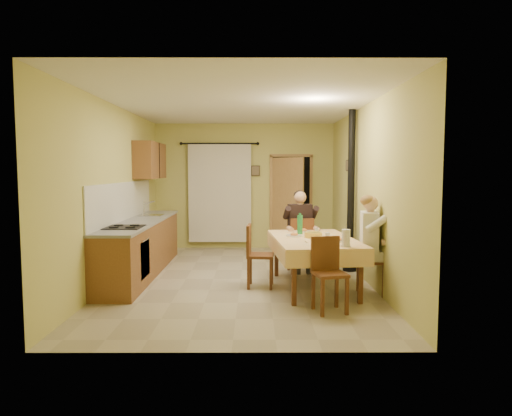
{
  "coord_description": "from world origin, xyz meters",
  "views": [
    {
      "loc": [
        0.22,
        -7.29,
        1.77
      ],
      "look_at": [
        0.25,
        0.1,
        1.15
      ],
      "focal_mm": 32.0,
      "sensor_mm": 36.0,
      "label": 1
    }
  ],
  "objects_px": {
    "man_right": "(371,233)",
    "chair_near": "(329,289)",
    "chair_right": "(371,274)",
    "stove_flue": "(351,213)",
    "man_far": "(300,222)",
    "chair_far": "(300,256)",
    "dining_table": "(314,263)",
    "chair_left": "(259,268)"
  },
  "relations": [
    {
      "from": "man_right",
      "to": "chair_right",
      "type": "bearing_deg",
      "value": -90.0
    },
    {
      "from": "chair_left",
      "to": "man_far",
      "type": "distance_m",
      "value": 1.36
    },
    {
      "from": "chair_right",
      "to": "stove_flue",
      "type": "relative_size",
      "value": 0.33
    },
    {
      "from": "chair_far",
      "to": "chair_left",
      "type": "xyz_separation_m",
      "value": [
        -0.71,
        -0.98,
        -0.0
      ]
    },
    {
      "from": "man_right",
      "to": "chair_near",
      "type": "bearing_deg",
      "value": 145.04
    },
    {
      "from": "chair_near",
      "to": "stove_flue",
      "type": "height_order",
      "value": "stove_flue"
    },
    {
      "from": "chair_left",
      "to": "stove_flue",
      "type": "xyz_separation_m",
      "value": [
        1.6,
        1.1,
        0.74
      ]
    },
    {
      "from": "chair_right",
      "to": "stove_flue",
      "type": "distance_m",
      "value": 1.69
    },
    {
      "from": "chair_right",
      "to": "chair_left",
      "type": "relative_size",
      "value": 0.98
    },
    {
      "from": "dining_table",
      "to": "man_far",
      "type": "relative_size",
      "value": 1.47
    },
    {
      "from": "man_far",
      "to": "man_right",
      "type": "xyz_separation_m",
      "value": [
        0.86,
        -1.41,
        0.0
      ]
    },
    {
      "from": "man_far",
      "to": "stove_flue",
      "type": "height_order",
      "value": "stove_flue"
    },
    {
      "from": "chair_left",
      "to": "man_right",
      "type": "relative_size",
      "value": 0.68
    },
    {
      "from": "man_right",
      "to": "chair_left",
      "type": "bearing_deg",
      "value": 82.15
    },
    {
      "from": "chair_left",
      "to": "man_right",
      "type": "height_order",
      "value": "man_right"
    },
    {
      "from": "dining_table",
      "to": "chair_near",
      "type": "bearing_deg",
      "value": -92.54
    },
    {
      "from": "dining_table",
      "to": "chair_near",
      "type": "relative_size",
      "value": 2.19
    },
    {
      "from": "man_right",
      "to": "man_far",
      "type": "bearing_deg",
      "value": 38.46
    },
    {
      "from": "chair_far",
      "to": "chair_near",
      "type": "relative_size",
      "value": 1.03
    },
    {
      "from": "chair_near",
      "to": "chair_right",
      "type": "xyz_separation_m",
      "value": [
        0.73,
        0.8,
        0.0
      ]
    },
    {
      "from": "dining_table",
      "to": "stove_flue",
      "type": "distance_m",
      "value": 1.57
    },
    {
      "from": "dining_table",
      "to": "man_right",
      "type": "xyz_separation_m",
      "value": [
        0.77,
        -0.33,
        0.5
      ]
    },
    {
      "from": "stove_flue",
      "to": "chair_right",
      "type": "bearing_deg",
      "value": -90.39
    },
    {
      "from": "chair_far",
      "to": "man_far",
      "type": "distance_m",
      "value": 0.59
    },
    {
      "from": "chair_right",
      "to": "man_far",
      "type": "height_order",
      "value": "man_far"
    },
    {
      "from": "chair_far",
      "to": "chair_near",
      "type": "xyz_separation_m",
      "value": [
        0.14,
        -2.2,
        -0.0
      ]
    },
    {
      "from": "chair_far",
      "to": "stove_flue",
      "type": "distance_m",
      "value": 1.16
    },
    {
      "from": "dining_table",
      "to": "stove_flue",
      "type": "relative_size",
      "value": 0.73
    },
    {
      "from": "chair_far",
      "to": "chair_right",
      "type": "height_order",
      "value": "chair_far"
    },
    {
      "from": "chair_far",
      "to": "man_far",
      "type": "height_order",
      "value": "man_far"
    },
    {
      "from": "chair_near",
      "to": "stove_flue",
      "type": "bearing_deg",
      "value": -120.55
    },
    {
      "from": "man_far",
      "to": "man_right",
      "type": "relative_size",
      "value": 1.0
    },
    {
      "from": "dining_table",
      "to": "chair_right",
      "type": "bearing_deg",
      "value": -28.32
    },
    {
      "from": "dining_table",
      "to": "man_right",
      "type": "relative_size",
      "value": 1.47
    },
    {
      "from": "chair_left",
      "to": "man_far",
      "type": "xyz_separation_m",
      "value": [
        0.71,
        1.0,
        0.59
      ]
    },
    {
      "from": "man_far",
      "to": "stove_flue",
      "type": "bearing_deg",
      "value": 0.81
    },
    {
      "from": "stove_flue",
      "to": "man_far",
      "type": "bearing_deg",
      "value": -173.0
    },
    {
      "from": "chair_near",
      "to": "man_right",
      "type": "distance_m",
      "value": 1.23
    },
    {
      "from": "chair_far",
      "to": "chair_right",
      "type": "bearing_deg",
      "value": -64.24
    },
    {
      "from": "chair_right",
      "to": "man_far",
      "type": "bearing_deg",
      "value": 38.79
    },
    {
      "from": "chair_far",
      "to": "chair_near",
      "type": "height_order",
      "value": "chair_far"
    },
    {
      "from": "chair_far",
      "to": "chair_left",
      "type": "distance_m",
      "value": 1.21
    }
  ]
}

